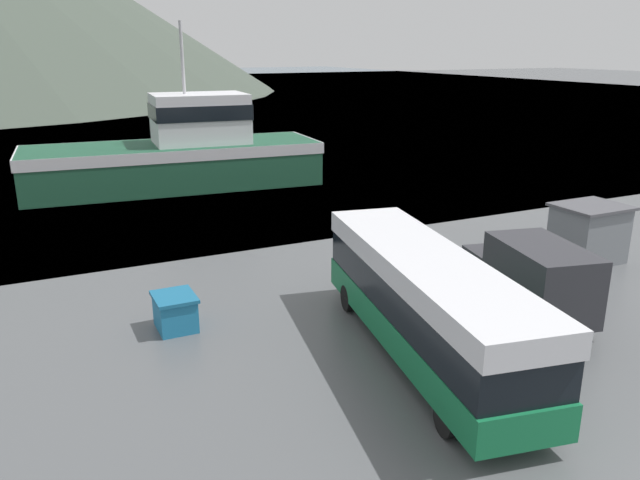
% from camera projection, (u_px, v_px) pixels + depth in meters
% --- Properties ---
extents(water_surface, '(240.00, 240.00, 0.00)m').
position_uv_depth(water_surface, '(69.00, 89.00, 131.87)').
color(water_surface, '#475B6B').
rests_on(water_surface, ground).
extents(tour_bus, '(4.38, 10.95, 3.09)m').
position_uv_depth(tour_bus, '(425.00, 300.00, 17.70)').
color(tour_bus, '#146B3D').
rests_on(tour_bus, ground).
extents(delivery_van, '(3.35, 5.81, 2.58)m').
position_uv_depth(delivery_van, '(531.00, 276.00, 20.70)').
color(delivery_van, '#2D2D33').
rests_on(delivery_van, ground).
extents(fishing_boat, '(18.68, 7.30, 10.16)m').
position_uv_depth(fishing_boat, '(179.00, 153.00, 39.73)').
color(fishing_boat, '#1E5138').
rests_on(fishing_boat, water_surface).
extents(storage_bin, '(1.28, 1.51, 1.14)m').
position_uv_depth(storage_bin, '(175.00, 312.00, 19.81)').
color(storage_bin, teal).
rests_on(storage_bin, ground).
extents(dock_kiosk, '(2.80, 2.33, 2.41)m').
position_uv_depth(dock_kiosk, '(588.00, 233.00, 25.99)').
color(dock_kiosk, slate).
rests_on(dock_kiosk, ground).
extents(small_boat, '(7.83, 5.18, 1.03)m').
position_uv_depth(small_boat, '(219.00, 165.00, 44.83)').
color(small_boat, '#1E5138').
rests_on(small_boat, water_surface).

